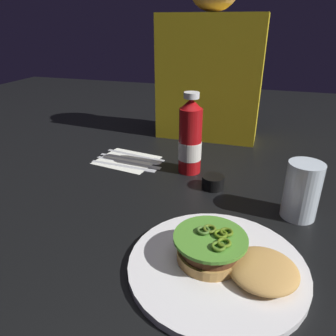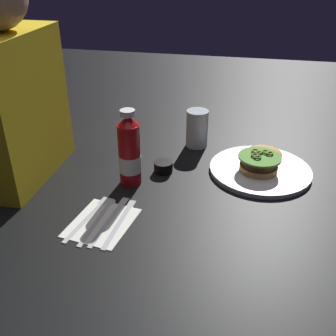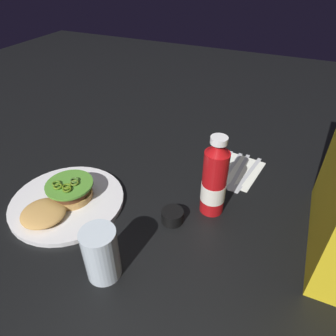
% 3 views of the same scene
% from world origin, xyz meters
% --- Properties ---
extents(ground_plane, '(3.00, 3.00, 0.00)m').
position_xyz_m(ground_plane, '(0.00, 0.00, 0.00)').
color(ground_plane, black).
extents(dinner_plate, '(0.30, 0.30, 0.01)m').
position_xyz_m(dinner_plate, '(0.13, -0.11, 0.01)').
color(dinner_plate, white).
rests_on(dinner_plate, ground_plane).
extents(burger_sandwich, '(0.20, 0.13, 0.05)m').
position_xyz_m(burger_sandwich, '(0.15, -0.11, 0.03)').
color(burger_sandwich, tan).
rests_on(burger_sandwich, dinner_plate).
extents(ketchup_bottle, '(0.06, 0.06, 0.22)m').
position_xyz_m(ketchup_bottle, '(-0.00, 0.25, 0.09)').
color(ketchup_bottle, '#B01013').
rests_on(ketchup_bottle, ground_plane).
extents(water_glass, '(0.07, 0.07, 0.12)m').
position_xyz_m(water_glass, '(0.27, 0.10, 0.06)').
color(water_glass, silver).
rests_on(water_glass, ground_plane).
extents(condiment_cup, '(0.06, 0.06, 0.03)m').
position_xyz_m(condiment_cup, '(0.08, 0.17, 0.02)').
color(condiment_cup, black).
rests_on(condiment_cup, ground_plane).
extents(napkin, '(0.19, 0.16, 0.00)m').
position_xyz_m(napkin, '(-0.20, 0.26, 0.00)').
color(napkin, white).
rests_on(napkin, ground_plane).
extents(steak_knife, '(0.20, 0.03, 0.00)m').
position_xyz_m(steak_knife, '(-0.18, 0.22, 0.00)').
color(steak_knife, silver).
rests_on(steak_knife, napkin).
extents(butter_knife, '(0.21, 0.04, 0.00)m').
position_xyz_m(butter_knife, '(-0.17, 0.25, 0.00)').
color(butter_knife, silver).
rests_on(butter_knife, napkin).
extents(spoon_utensil, '(0.20, 0.03, 0.00)m').
position_xyz_m(spoon_utensil, '(-0.16, 0.28, 0.00)').
color(spoon_utensil, silver).
rests_on(spoon_utensil, napkin).
extents(fork_utensil, '(0.20, 0.05, 0.00)m').
position_xyz_m(fork_utensil, '(-0.17, 0.30, 0.00)').
color(fork_utensil, silver).
rests_on(fork_utensil, napkin).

